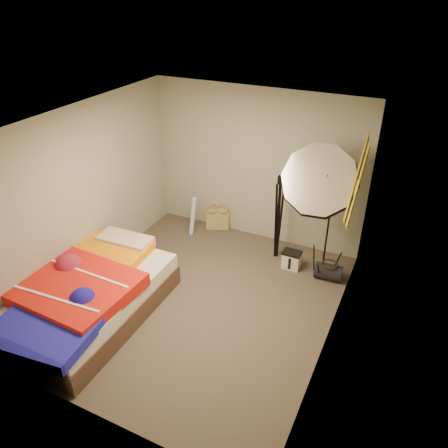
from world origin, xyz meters
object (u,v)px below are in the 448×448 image
Objects in this scene: camera_case at (291,260)px; camera_tripod at (279,212)px; duffel_bag at (328,272)px; photo_umbrella at (320,182)px; bed at (83,294)px; tote_bag at (218,219)px; wrapping_roll at (193,216)px.

camera_case is 0.19× the size of camera_tripod.
camera_case is at bearing 172.64° from duffel_bag.
camera_tripod reaches higher than camera_case.
camera_tripod is at bearing 160.92° from duffel_bag.
camera_tripod is (-0.63, 0.30, -0.74)m from photo_umbrella.
photo_umbrella is (2.41, 2.07, 1.21)m from bed.
tote_bag is 2.38m from photo_umbrella.
camera_case reaches higher than duffel_bag.
tote_bag is 0.16× the size of bed.
bed is (-2.10, -2.17, 0.20)m from camera_case.
bed is at bearing -96.04° from wrapping_roll.
camera_tripod is (1.52, -0.04, 0.46)m from wrapping_roll.
duffel_bag is at bearing -2.59° from camera_case.
camera_tripod is at bearing 53.16° from bed.
bed is 1.16× the size of photo_umbrella.
photo_umbrella is at bearing -170.34° from duffel_bag.
wrapping_roll is 1.59m from camera_tripod.
bed is at bearing -133.77° from camera_case.
camera_tripod is at bearing -1.59° from wrapping_roll.
wrapping_roll is 2.43m from bed.
wrapping_roll is 0.48× the size of camera_tripod.
photo_umbrella is at bearing -25.71° from camera_tripod.
duffel_bag is (2.42, -0.28, -0.21)m from wrapping_roll.
photo_umbrella reaches higher than wrapping_roll.
camera_tripod is (1.78, 2.38, 0.47)m from bed.
bed is at bearing -139.25° from photo_umbrella.
tote_bag is 1.41m from camera_tripod.
wrapping_roll is at bearing 172.68° from camera_case.
camera_case is 0.12× the size of photo_umbrella.
bed reaches higher than duffel_bag.
camera_case is 0.67× the size of duffel_bag.
wrapping_roll reaches higher than duffel_bag.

